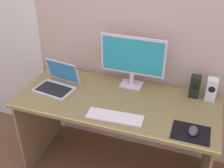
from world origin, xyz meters
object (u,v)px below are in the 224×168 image
at_px(mouse, 193,131).
at_px(speaker_right, 211,89).
at_px(monitor, 133,59).
at_px(speaker_near_monitor, 195,86).
at_px(laptop, 57,83).
at_px(keyboard_external, 115,117).

bearing_deg(mouse, speaker_right, 81.34).
bearing_deg(monitor, speaker_near_monitor, 0.29).
height_order(speaker_near_monitor, laptop, laptop).
bearing_deg(speaker_right, laptop, -168.43).
bearing_deg(keyboard_external, speaker_near_monitor, 39.51).
xyz_separation_m(keyboard_external, mouse, (0.54, 0.01, 0.02)).
distance_m(speaker_near_monitor, mouse, 0.46).
height_order(laptop, mouse, laptop).
bearing_deg(monitor, laptop, -156.82).
bearing_deg(keyboard_external, mouse, -2.25).
height_order(laptop, keyboard_external, laptop).
xyz_separation_m(speaker_right, laptop, (-1.19, -0.24, -0.04)).
bearing_deg(speaker_near_monitor, mouse, -85.05).
height_order(speaker_right, speaker_near_monitor, same).
relative_size(keyboard_external, mouse, 4.03).
xyz_separation_m(speaker_right, keyboard_external, (-0.62, -0.46, -0.08)).
distance_m(speaker_near_monitor, laptop, 1.10).
bearing_deg(mouse, laptop, 171.28).
height_order(monitor, mouse, monitor).
bearing_deg(speaker_near_monitor, laptop, -167.14).
xyz_separation_m(monitor, speaker_right, (0.63, 0.00, -0.16)).
xyz_separation_m(speaker_near_monitor, laptop, (-1.07, -0.24, -0.04)).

